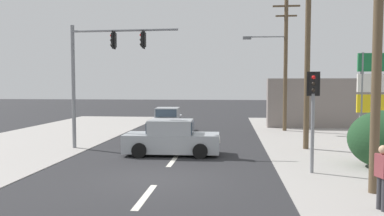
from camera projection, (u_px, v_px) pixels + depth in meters
The scene contains 14 objects.
ground_plane at pixel (159, 179), 12.35m from camera, with size 140.00×140.00×0.00m, color #28282B.
lane_dash_near at pixel (145, 196), 10.36m from camera, with size 0.20×2.40×0.01m, color silver.
lane_dash_mid at pixel (173, 161), 15.32m from camera, with size 0.20×2.40×0.01m, color silver.
lane_dash_far at pixel (187, 142), 20.29m from camera, with size 0.20×2.40×0.01m, color silver.
utility_pole_foreground_right at pixel (372, 30), 10.43m from camera, with size 3.77×0.65×8.53m.
utility_pole_midground_right at pixel (305, 33), 17.81m from camera, with size 3.78×0.49×10.48m.
utility_pole_background_right at pixel (283, 60), 25.19m from camera, with size 3.78×0.42×8.85m.
traffic_signal_mast at pixel (98, 63), 18.03m from camera, with size 5.29×0.48×6.00m.
pedestal_signal_right_kerb at pixel (313, 105), 12.96m from camera, with size 0.44×0.30×3.56m.
shopping_plaza_sign at pixel (381, 88), 17.22m from camera, with size 2.10×0.16×4.60m.
shopfront_wall_far at pixel (351, 103), 26.98m from camera, with size 12.00×1.00×3.60m, color gray.
sedan_crossing_left at pixel (172, 139), 16.65m from camera, with size 4.29×1.99×1.56m.
sedan_receding_far at pixel (168, 120), 25.94m from camera, with size 2.08×4.33×1.56m.
pedestrian_at_kerb at pixel (383, 174), 9.11m from camera, with size 0.31×0.54×1.63m.
Camera 1 is at (2.35, -12.01, 3.07)m, focal length 35.00 mm.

